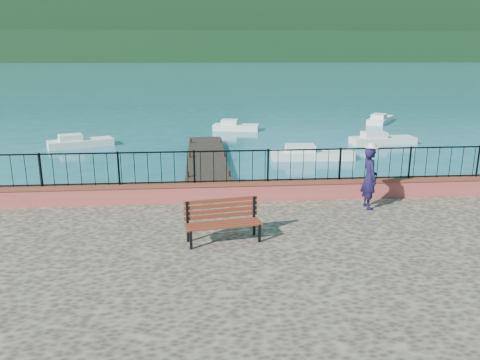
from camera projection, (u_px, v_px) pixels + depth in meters
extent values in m
plane|color=#19596B|center=(301.00, 295.00, 11.06)|extent=(2000.00, 2000.00, 0.00)
cube|color=#A9493D|center=(277.00, 190.00, 14.22)|extent=(28.00, 0.46, 0.58)
cube|color=black|center=(278.00, 166.00, 14.02)|extent=(27.00, 0.05, 0.95)
cube|color=#2D231C|center=(207.00, 169.00, 22.39)|extent=(2.00, 16.00, 0.30)
cube|color=black|center=(202.00, 47.00, 297.05)|extent=(900.00, 60.00, 18.00)
cube|color=black|center=(201.00, 30.00, 351.30)|extent=(900.00, 120.00, 44.00)
ellipsoid|color=#142D23|center=(382.00, 57.00, 567.57)|extent=(448.00, 384.00, 180.00)
cube|color=black|center=(224.00, 233.00, 11.01)|extent=(1.85, 0.85, 0.45)
cube|color=maroon|center=(221.00, 209.00, 11.14)|extent=(1.77, 0.39, 0.55)
imported|color=black|center=(369.00, 178.00, 13.26)|extent=(0.44, 0.66, 1.79)
cylinder|color=silver|center=(372.00, 145.00, 13.01)|extent=(0.44, 0.44, 0.12)
cube|color=silver|center=(312.00, 152.00, 25.11)|extent=(4.42, 1.52, 0.80)
cube|color=silver|center=(383.00, 137.00, 29.26)|extent=(4.11, 1.62, 0.80)
cube|color=silver|center=(80.00, 140.00, 28.42)|extent=(3.99, 2.63, 0.80)
cube|color=silver|center=(236.00, 125.00, 34.44)|extent=(3.51, 1.98, 0.80)
cube|color=silver|center=(380.00, 118.00, 38.16)|extent=(3.32, 4.10, 0.80)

